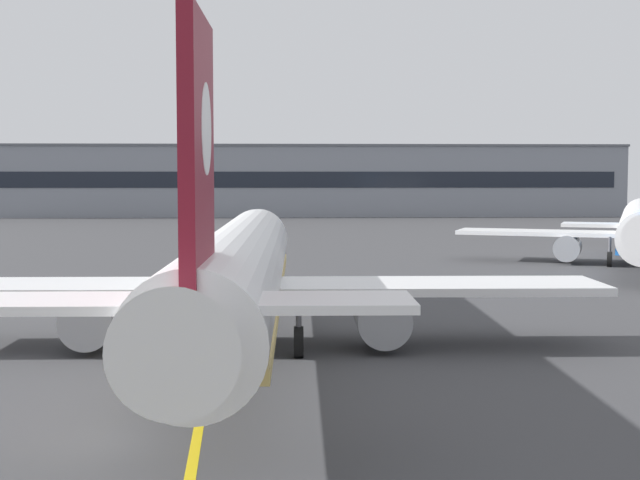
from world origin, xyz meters
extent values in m
plane|color=#3D3D3F|center=(0.00, 0.00, 0.00)|extent=(400.00, 400.00, 0.00)
cube|color=yellow|center=(0.00, 30.00, 0.00)|extent=(8.29, 179.84, 0.01)
cylinder|color=white|center=(1.89, 13.95, 3.50)|extent=(4.40, 36.06, 3.80)
cone|color=white|center=(2.22, 33.25, 3.50)|extent=(3.65, 2.66, 3.61)
cone|color=white|center=(1.56, -5.44, 3.90)|extent=(2.90, 2.85, 2.85)
cube|color=#DBBC66|center=(1.89, 13.95, 2.46)|extent=(4.28, 33.18, 0.44)
cube|color=black|center=(2.18, 31.35, 4.17)|extent=(2.87, 1.15, 0.60)
cube|color=white|center=(1.90, 14.55, 2.65)|extent=(32.08, 5.34, 0.36)
cylinder|color=gray|center=(-4.32, 13.66, 1.43)|extent=(2.36, 3.64, 2.30)
cylinder|color=black|center=(-4.28, 15.51, 1.43)|extent=(1.96, 0.21, 1.95)
cylinder|color=gray|center=(8.08, 13.45, 1.43)|extent=(2.36, 3.64, 2.30)
cylinder|color=black|center=(8.11, 15.30, 1.43)|extent=(1.96, 0.21, 1.95)
cube|color=maroon|center=(1.63, -1.85, 8.05)|extent=(0.48, 4.81, 7.20)
cylinder|color=white|center=(1.63, -1.55, 8.77)|extent=(0.48, 2.41, 2.40)
cube|color=white|center=(1.62, -2.45, 4.36)|extent=(11.05, 2.98, 0.24)
cylinder|color=#4C4C51|center=(2.13, 28.45, 1.48)|extent=(0.24, 0.24, 1.60)
cylinder|color=black|center=(2.13, 28.45, 0.45)|extent=(0.42, 0.91, 0.90)
cylinder|color=#4C4C51|center=(-0.74, 12.00, 1.77)|extent=(0.24, 0.24, 1.60)
cylinder|color=black|center=(-0.74, 12.00, 0.65)|extent=(0.42, 1.31, 1.30)
cylinder|color=#4C4C51|center=(4.46, 11.91, 1.77)|extent=(0.24, 0.24, 1.60)
cylinder|color=black|center=(4.46, 11.91, 0.65)|extent=(0.42, 1.31, 1.30)
cylinder|color=gray|center=(28.01, 50.42, 1.37)|extent=(3.32, 4.02, 2.20)
cylinder|color=black|center=(28.67, 52.06, 1.37)|extent=(1.80, 0.85, 1.87)
cylinder|color=#4C4C51|center=(30.65, 47.72, 1.70)|extent=(0.23, 0.23, 1.53)
cylinder|color=black|center=(30.65, 47.72, 0.62)|extent=(0.82, 1.30, 1.25)
cone|color=orange|center=(2.13, 30.15, 0.28)|extent=(0.36, 0.36, 0.55)
cylinder|color=white|center=(2.13, 30.15, 0.30)|extent=(0.23, 0.23, 0.07)
cube|color=orange|center=(2.13, 30.15, 0.01)|extent=(0.44, 0.44, 0.03)
cube|color=gray|center=(3.00, 139.13, 6.23)|extent=(124.03, 12.00, 12.47)
cube|color=black|center=(3.00, 133.08, 6.63)|extent=(119.07, 0.12, 2.80)
cube|color=#595C63|center=(3.00, 139.13, 12.67)|extent=(124.43, 12.40, 0.40)
camera|label=1|loc=(3.80, -25.25, 7.60)|focal=50.86mm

